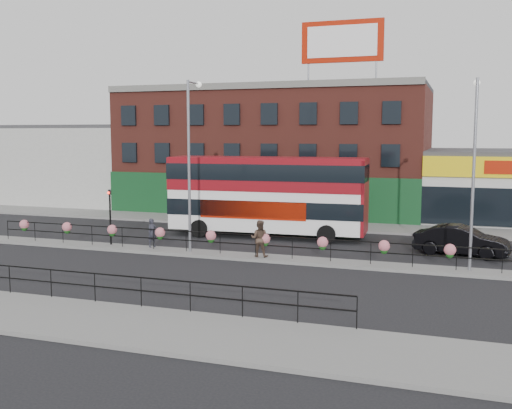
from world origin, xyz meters
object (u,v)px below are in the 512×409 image
(double_decker_bus, at_px, (268,188))
(car, at_px, (461,241))
(pedestrian_b, at_px, (260,238))
(lamp_column_east, at_px, (474,157))
(lamp_column_west, at_px, (191,151))
(pedestrian_a, at_px, (152,233))

(double_decker_bus, height_order, car, double_decker_bus)
(pedestrian_b, xyz_separation_m, lamp_column_east, (10.35, 0.47, 4.34))
(car, bearing_deg, lamp_column_west, 116.09)
(pedestrian_b, distance_m, lamp_column_west, 6.07)
(double_decker_bus, height_order, pedestrian_b, double_decker_bus)
(car, bearing_deg, lamp_column_east, -164.98)
(pedestrian_a, bearing_deg, lamp_column_east, -68.82)
(lamp_column_east, bearing_deg, pedestrian_a, 179.78)
(pedestrian_a, bearing_deg, car, -55.03)
(pedestrian_b, bearing_deg, car, -160.23)
(pedestrian_a, bearing_deg, pedestrian_b, -73.28)
(pedestrian_a, relative_size, lamp_column_east, 0.18)
(car, xyz_separation_m, pedestrian_a, (-16.54, -3.99, 0.16))
(pedestrian_b, bearing_deg, lamp_column_west, -9.71)
(pedestrian_a, relative_size, pedestrian_b, 0.85)
(double_decker_bus, bearing_deg, lamp_column_west, -109.76)
(lamp_column_west, relative_size, lamp_column_east, 1.03)
(car, distance_m, lamp_column_west, 15.38)
(car, height_order, lamp_column_east, lamp_column_east)
(lamp_column_west, bearing_deg, pedestrian_a, 175.82)
(lamp_column_east, bearing_deg, lamp_column_west, -179.52)
(car, height_order, pedestrian_b, pedestrian_b)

